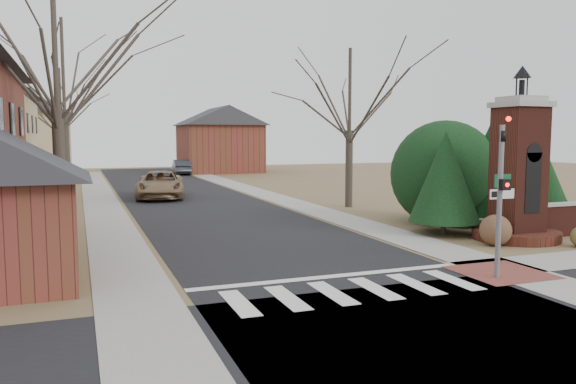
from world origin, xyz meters
name	(u,v)px	position (x,y,z in m)	size (l,w,h in m)	color
ground	(369,300)	(0.00, 0.00, 0.00)	(120.00, 120.00, 0.00)	brown
main_street	(192,200)	(0.00, 22.00, 0.01)	(8.00, 70.00, 0.01)	black
cross_street	(446,343)	(0.00, -3.00, 0.01)	(120.00, 8.00, 0.01)	black
crosswalk_zone	(354,291)	(0.00, 0.80, 0.01)	(8.00, 2.20, 0.02)	silver
stop_bar	(329,277)	(0.00, 2.30, 0.01)	(8.00, 0.35, 0.02)	silver
sidewalk_right_main	(274,197)	(5.20, 22.00, 0.01)	(2.00, 60.00, 0.02)	gray
sidewalk_left	(102,204)	(-5.20, 22.00, 0.01)	(2.00, 60.00, 0.02)	gray
curb_apron	(501,273)	(4.80, 1.00, 0.01)	(2.40, 2.40, 0.02)	brown
traffic_signal_pole	(501,185)	(4.30, 0.57, 2.59)	(0.28, 0.41, 4.50)	slate
sign_post	(501,200)	(5.59, 1.99, 1.95)	(0.90, 0.07, 2.75)	slate
brick_gate_monument	(518,182)	(9.00, 4.99, 2.17)	(3.20, 3.20, 6.47)	#502017
house_distant_left	(14,132)	(-12.01, 48.00, 4.25)	(10.80, 8.80, 8.53)	tan
house_distant_right	(219,138)	(7.99, 47.99, 3.65)	(8.80, 8.80, 7.30)	maroon
evergreen_near	(445,176)	(7.20, 7.00, 2.30)	(2.80, 2.80, 4.10)	#473D33
evergreen_mid	(492,166)	(10.50, 8.20, 2.60)	(3.40, 3.40, 4.70)	#473D33
evergreen_far	(544,182)	(12.50, 7.20, 1.90)	(2.40, 2.40, 3.30)	#473D33
evergreen_mass	(445,169)	(9.00, 9.50, 2.40)	(4.80, 4.80, 4.80)	black
bare_tree_0	(54,21)	(-7.00, 9.00, 7.70)	(8.05, 8.05, 11.15)	#473D33
bare_tree_1	(63,60)	(-7.00, 22.00, 8.03)	(8.40, 8.40, 11.64)	#473D33
bare_tree_2	(60,95)	(-7.50, 35.00, 7.03)	(7.35, 7.35, 10.19)	#473D33
bare_tree_3	(350,84)	(7.50, 16.00, 6.69)	(7.00, 7.00, 9.70)	#473D33
pickup_truck	(160,185)	(-1.60, 24.12, 0.84)	(2.80, 6.07, 1.69)	#8A6B4B
distant_car	(182,167)	(3.40, 45.26, 0.75)	(1.60, 4.58, 1.51)	#32353A
dry_shrub_left	(495,230)	(7.43, 4.30, 0.56)	(1.12, 1.12, 1.12)	brown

